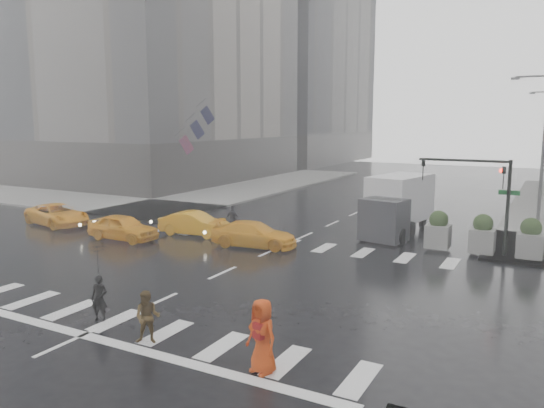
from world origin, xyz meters
The scene contains 21 objects.
ground centered at (0.00, 0.00, 0.00)m, with size 120.00×120.00×0.00m, color black.
sidewalk_nw centered at (-19.50, 17.50, 0.07)m, with size 35.00×35.00×0.15m, color slate.
building_nw centered at (-29.00, 27.00, 17.25)m, with size 26.05×26.05×38.00m.
building_nw_far centered at (-29.00, 56.00, 20.19)m, with size 26.05×26.05×44.00m.
road_markings centered at (0.00, 0.00, 0.01)m, with size 18.00×48.00×0.01m, color silver, non-canonical shape.
traffic_signal_pole centered at (9.01, 8.01, 3.22)m, with size 4.45×0.42×4.50m.
street_lamp_near centered at (10.87, 18.00, 4.95)m, with size 2.15×0.22×9.00m.
planter_west centered at (7.00, 8.20, 0.98)m, with size 1.10×1.10×1.80m.
planter_mid centered at (9.00, 8.20, 0.98)m, with size 1.10×1.10×1.80m.
planter_east centered at (11.00, 8.20, 0.98)m, with size 1.10×1.10×1.80m.
flag_cluster centered at (-15.08, 18.50, 5.64)m, with size 2.87×3.06×4.69m.
pedestrian_black centered at (-0.42, -6.24, 1.68)m, with size 1.22×1.23×2.43m.
pedestrian_brown centered at (2.03, -6.80, 0.76)m, with size 0.74×0.57×1.52m, color #4D391B.
pedestrian_orange centered at (5.74, -6.80, 0.95)m, with size 1.07×0.86×1.90m.
pedestrian_far_a centered at (-3.76, 6.70, 0.79)m, with size 0.93×0.57×1.58m, color black.
pedestrian_far_b centered at (3.75, 8.79, 0.74)m, with size 0.96×0.53×1.49m, color black.
taxi_front centered at (-7.99, 2.60, 0.67)m, with size 1.59×3.96×1.35m, color #FFA60D.
taxi_mid centered at (-5.35, 5.29, 0.65)m, with size 1.37×3.92×1.29m, color #FFA60D.
taxi_rear centered at (-1.17, 4.58, 0.63)m, with size 1.75×3.81×1.25m, color #FFA60D.
taxi_far centered at (-14.30, 3.66, 0.64)m, with size 2.13×4.09×1.28m, color #FFA60D.
box_truck centered at (4.17, 10.84, 1.70)m, with size 2.25×6.00×3.19m.
Camera 1 is at (11.88, -17.60, 6.22)m, focal length 35.00 mm.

